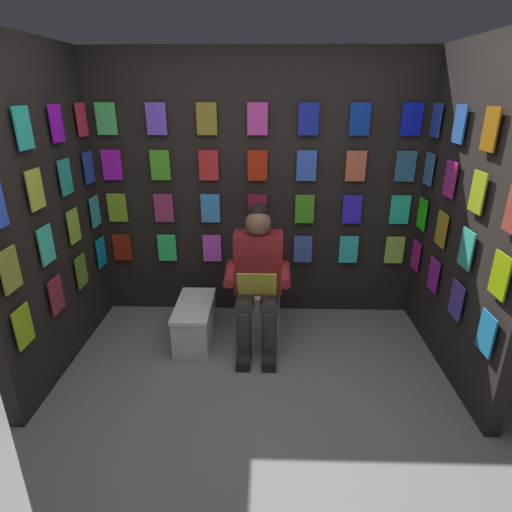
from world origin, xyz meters
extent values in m
plane|color=gray|center=(0.00, 0.00, 0.00)|extent=(30.00, 30.00, 0.00)
cube|color=black|center=(0.00, -1.67, 1.18)|extent=(3.02, 0.10, 2.36)
cube|color=maroon|center=(1.27, -1.59, 0.65)|extent=(0.17, 0.01, 0.26)
cube|color=#31F071|center=(0.85, -1.59, 0.65)|extent=(0.17, 0.01, 0.26)
cube|color=#D54BD8|center=(0.42, -1.59, 0.65)|extent=(0.17, 0.01, 0.26)
cube|color=#AD3C75|center=(0.00, -1.59, 0.65)|extent=(0.17, 0.01, 0.26)
cube|color=#3F5DBB|center=(-0.42, -1.59, 0.65)|extent=(0.17, 0.01, 0.26)
cube|color=#33DDDA|center=(-0.85, -1.59, 0.65)|extent=(0.17, 0.01, 0.26)
cube|color=#A1E54D|center=(-1.27, -1.59, 0.65)|extent=(0.17, 0.01, 0.26)
cube|color=#8AB424|center=(1.27, -1.59, 1.03)|extent=(0.17, 0.01, 0.26)
cube|color=#A73365|center=(0.85, -1.59, 1.03)|extent=(0.17, 0.01, 0.26)
cube|color=#3997EC|center=(0.42, -1.59, 1.03)|extent=(0.17, 0.01, 0.26)
cube|color=maroon|center=(0.00, -1.59, 1.03)|extent=(0.17, 0.01, 0.26)
cube|color=#449E1C|center=(-0.42, -1.59, 1.03)|extent=(0.17, 0.01, 0.26)
cube|color=#3021F2|center=(-0.85, -1.59, 1.03)|extent=(0.17, 0.01, 0.26)
cube|color=#27E0BD|center=(-1.27, -1.59, 1.03)|extent=(0.17, 0.01, 0.26)
cube|color=#C41BD4|center=(1.27, -1.59, 1.42)|extent=(0.17, 0.01, 0.26)
cube|color=green|center=(0.85, -1.59, 1.42)|extent=(0.17, 0.01, 0.26)
cube|color=red|center=(0.42, -1.59, 1.42)|extent=(0.17, 0.01, 0.26)
cube|color=red|center=(0.00, -1.59, 1.42)|extent=(0.17, 0.01, 0.26)
cube|color=blue|center=(-0.42, -1.59, 1.42)|extent=(0.17, 0.01, 0.26)
cube|color=#D56345|center=(-0.85, -1.59, 1.42)|extent=(0.17, 0.01, 0.26)
cube|color=#2E658D|center=(-1.27, -1.59, 1.42)|extent=(0.17, 0.01, 0.26)
cube|color=#48D568|center=(1.27, -1.59, 1.80)|extent=(0.17, 0.01, 0.26)
cube|color=#714AE3|center=(0.85, -1.59, 1.80)|extent=(0.17, 0.01, 0.26)
cube|color=olive|center=(0.42, -1.59, 1.80)|extent=(0.17, 0.01, 0.26)
cube|color=#D43CA5|center=(0.00, -1.59, 1.80)|extent=(0.17, 0.01, 0.26)
cube|color=#1723A9|center=(-0.42, -1.59, 1.80)|extent=(0.17, 0.01, 0.26)
cube|color=#0F35AF|center=(-0.85, -1.59, 1.80)|extent=(0.17, 0.01, 0.26)
cube|color=#0E1BD4|center=(-1.27, -1.59, 1.80)|extent=(0.17, 0.01, 0.26)
cube|color=black|center=(-1.51, -0.81, 1.18)|extent=(0.10, 1.62, 2.36)
cube|color=#CB1988|center=(-1.42, -1.46, 0.65)|extent=(0.01, 0.17, 0.26)
cube|color=purple|center=(-1.42, -1.03, 0.65)|extent=(0.01, 0.17, 0.26)
cube|color=#553CB3|center=(-1.42, -0.60, 0.65)|extent=(0.01, 0.17, 0.26)
cube|color=#1B6FA9|center=(-1.42, -0.17, 0.65)|extent=(0.01, 0.17, 0.26)
cube|color=#23E50E|center=(-1.42, -1.46, 1.03)|extent=(0.01, 0.17, 0.26)
cube|color=#B78F1F|center=(-1.42, -1.03, 1.03)|extent=(0.01, 0.17, 0.26)
cube|color=teal|center=(-1.42, -0.60, 1.03)|extent=(0.01, 0.17, 0.26)
cube|color=#7E9B0A|center=(-1.42, -0.17, 1.03)|extent=(0.01, 0.17, 0.26)
cube|color=teal|center=(-1.42, -1.46, 1.42)|extent=(0.01, 0.17, 0.26)
cube|color=#B12580|center=(-1.42, -1.03, 1.42)|extent=(0.01, 0.17, 0.26)
cube|color=#8FA81A|center=(-1.42, -0.60, 1.42)|extent=(0.01, 0.17, 0.26)
cube|color=#2843BB|center=(-1.42, -1.46, 1.80)|extent=(0.01, 0.17, 0.26)
cube|color=#285BAC|center=(-1.42, -1.03, 1.80)|extent=(0.01, 0.17, 0.26)
cube|color=#8D550C|center=(-1.42, -0.60, 1.80)|extent=(0.01, 0.17, 0.26)
cube|color=black|center=(1.51, -0.81, 1.18)|extent=(0.10, 1.62, 2.36)
cube|color=#AECD1B|center=(1.42, -0.17, 0.65)|extent=(0.01, 0.17, 0.26)
cube|color=#A02F3B|center=(1.42, -0.60, 0.65)|extent=(0.01, 0.17, 0.26)
cube|color=#699F2C|center=(1.42, -1.03, 0.65)|extent=(0.01, 0.17, 0.26)
cube|color=#0DADDB|center=(1.42, -1.46, 0.65)|extent=(0.01, 0.17, 0.26)
cube|color=#A2A636|center=(1.42, -0.17, 1.03)|extent=(0.01, 0.17, 0.26)
cube|color=#45F1CA|center=(1.42, -0.60, 1.03)|extent=(0.01, 0.17, 0.26)
cube|color=#9EDA40|center=(1.42, -1.03, 1.03)|extent=(0.01, 0.17, 0.26)
cube|color=#37B7B7|center=(1.42, -1.46, 1.03)|extent=(0.01, 0.17, 0.26)
cube|color=#CDE143|center=(1.42, -0.60, 1.42)|extent=(0.01, 0.17, 0.26)
cube|color=#25BAA1|center=(1.42, -1.03, 1.42)|extent=(0.01, 0.17, 0.26)
cube|color=blue|center=(1.42, -1.46, 1.42)|extent=(0.01, 0.17, 0.26)
cube|color=#2ED3BA|center=(1.42, -0.60, 1.80)|extent=(0.01, 0.17, 0.26)
cube|color=#B312ED|center=(1.42, -1.03, 1.80)|extent=(0.01, 0.17, 0.26)
cube|color=#EC2D4A|center=(1.42, -1.46, 1.80)|extent=(0.01, 0.17, 0.26)
cylinder|color=white|center=(-0.02, -1.20, 0.20)|extent=(0.38, 0.38, 0.40)
cylinder|color=white|center=(-0.02, -1.20, 0.41)|extent=(0.41, 0.41, 0.02)
cube|color=white|center=(-0.02, -1.46, 0.58)|extent=(0.38, 0.18, 0.36)
cylinder|color=white|center=(-0.02, -1.37, 0.58)|extent=(0.39, 0.07, 0.39)
cube|color=maroon|center=(-0.02, -1.17, 0.68)|extent=(0.40, 0.22, 0.52)
sphere|color=brown|center=(-0.02, -1.14, 1.04)|extent=(0.21, 0.21, 0.21)
sphere|color=black|center=(-0.02, -1.17, 1.11)|extent=(0.17, 0.17, 0.17)
cylinder|color=#38332D|center=(-0.12, -0.97, 0.44)|extent=(0.15, 0.40, 0.15)
cylinder|color=#38332D|center=(0.08, -0.97, 0.44)|extent=(0.15, 0.40, 0.15)
cylinder|color=#38332D|center=(-0.12, -0.79, 0.21)|extent=(0.12, 0.12, 0.42)
cylinder|color=#38332D|center=(0.08, -0.79, 0.21)|extent=(0.12, 0.12, 0.42)
cube|color=black|center=(-0.11, -0.73, 0.04)|extent=(0.11, 0.26, 0.09)
cube|color=black|center=(0.09, -0.73, 0.04)|extent=(0.11, 0.26, 0.09)
cylinder|color=maroon|center=(-0.24, -0.99, 0.66)|extent=(0.09, 0.31, 0.13)
cylinder|color=maroon|center=(0.20, -0.99, 0.66)|extent=(0.09, 0.31, 0.13)
cube|color=gold|center=(-0.02, -0.83, 0.64)|extent=(0.30, 0.13, 0.23)
cube|color=white|center=(0.52, -1.06, 0.16)|extent=(0.29, 0.61, 0.31)
cube|color=white|center=(0.52, -1.06, 0.33)|extent=(0.31, 0.63, 0.03)
camera|label=1|loc=(-0.09, 2.03, 2.01)|focal=29.05mm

